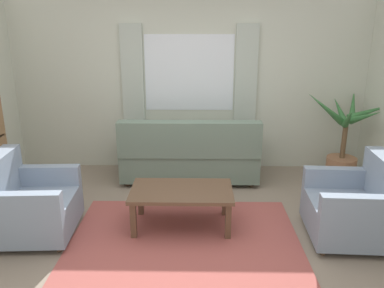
# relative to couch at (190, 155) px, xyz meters

# --- Properties ---
(ground_plane) EXTENTS (6.24, 6.24, 0.00)m
(ground_plane) POSITION_rel_couch_xyz_m (-0.02, -1.63, -0.37)
(ground_plane) COLOR gray
(wall_back) EXTENTS (5.32, 0.12, 2.60)m
(wall_back) POSITION_rel_couch_xyz_m (-0.02, 0.63, 0.93)
(wall_back) COLOR beige
(wall_back) RESTS_ON ground_plane
(window_with_curtains) EXTENTS (1.98, 0.07, 1.40)m
(window_with_curtains) POSITION_rel_couch_xyz_m (-0.02, 0.55, 1.08)
(window_with_curtains) COLOR white
(area_rug) EXTENTS (2.37, 1.78, 0.01)m
(area_rug) POSITION_rel_couch_xyz_m (-0.02, -1.63, -0.36)
(area_rug) COLOR #9E4C47
(area_rug) RESTS_ON ground_plane
(couch) EXTENTS (1.90, 0.82, 0.92)m
(couch) POSITION_rel_couch_xyz_m (0.00, 0.00, 0.00)
(couch) COLOR slate
(couch) RESTS_ON ground_plane
(armchair_left) EXTENTS (0.86, 0.88, 0.88)m
(armchair_left) POSITION_rel_couch_xyz_m (-1.65, -1.53, -0.01)
(armchair_left) COLOR gray
(armchair_left) RESTS_ON ground_plane
(armchair_right) EXTENTS (0.86, 0.88, 0.88)m
(armchair_right) POSITION_rel_couch_xyz_m (1.74, -1.54, -0.01)
(armchair_right) COLOR gray
(armchair_right) RESTS_ON ground_plane
(coffee_table) EXTENTS (1.10, 0.64, 0.44)m
(coffee_table) POSITION_rel_couch_xyz_m (-0.06, -1.33, 0.01)
(coffee_table) COLOR brown
(coffee_table) RESTS_ON ground_plane
(potted_plant) EXTENTS (1.20, 1.10, 1.26)m
(potted_plant) POSITION_rel_couch_xyz_m (2.16, 0.08, 0.15)
(potted_plant) COLOR #9E6B4C
(potted_plant) RESTS_ON ground_plane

